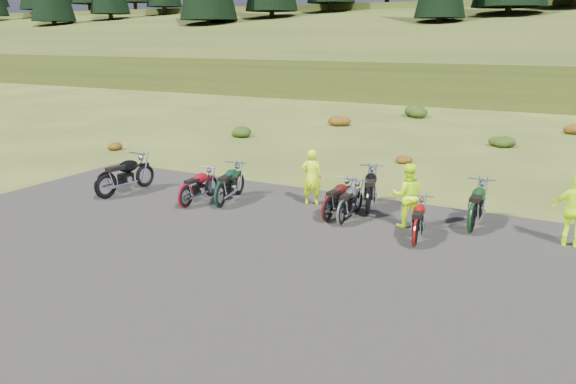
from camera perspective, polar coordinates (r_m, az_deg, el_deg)
The scene contains 21 objects.
ground at distance 13.71m, azimuth 1.95°, elevation -4.60°, with size 300.00×300.00×0.00m, color #3B4416.
gravel_pad at distance 12.07m, azimuth -2.24°, elevation -7.49°, with size 20.00×12.00×0.04m, color black.
hill_slope at distance 62.04m, azimuth 22.89°, elevation 9.97°, with size 300.00×46.00×3.00m, color #304015, non-canonical shape.
hill_plateau at distance 121.82m, azimuth 25.70°, elevation 11.82°, with size 300.00×90.00×9.17m, color #304015.
shrub_0 at distance 25.28m, azimuth -16.97°, elevation 4.62°, with size 0.77×0.77×0.45m, color #6B310D.
shrub_1 at distance 27.56m, azimuth -4.86°, elevation 6.26°, with size 1.03×1.03×0.61m, color black.
shrub_2 at distance 30.87m, azimuth 5.09°, elevation 7.40°, with size 1.30×1.30×0.77m, color #6B310D.
shrub_3 at distance 34.92m, azimuth 12.95°, elevation 8.14°, with size 1.56×1.56×0.92m, color black.
shrub_4 at distance 22.11m, azimuth 11.50°, elevation 3.50°, with size 0.77×0.77×0.45m, color #6B310D.
shrub_5 at distance 26.65m, azimuth 20.81°, elevation 4.99°, with size 1.03×1.03×0.61m, color black.
motorcycle_0 at distance 17.68m, azimuth -17.91°, elevation -0.72°, with size 2.30×0.77×1.20m, color black, non-canonical shape.
motorcycle_1 at distance 16.19m, azimuth -10.31°, elevation -1.67°, with size 1.91×0.64×1.00m, color maroon, non-canonical shape.
motorcycle_2 at distance 16.04m, azimuth -6.87°, elevation -1.69°, with size 2.11×0.70×1.10m, color black, non-canonical shape.
motorcycle_3 at distance 14.53m, azimuth 5.43°, elevation -3.49°, with size 1.89×0.63×0.99m, color #9FA0A4, non-canonical shape.
motorcycle_4 at distance 14.81m, azimuth 4.03°, elevation -3.08°, with size 1.90×0.63×0.99m, color #430D0B, non-canonical shape.
motorcycle_5 at distance 15.43m, azimuth 8.10°, elevation -2.42°, with size 2.20×0.73×1.15m, color black, non-canonical shape.
motorcycle_6 at distance 13.36m, azimuth 12.70°, elevation -5.54°, with size 1.85×0.62×0.97m, color maroon, non-canonical shape.
motorcycle_7 at distance 14.61m, azimuth 18.03°, elevation -4.09°, with size 2.18×0.73×1.14m, color #0E3310, non-canonical shape.
person_middle at distance 16.03m, azimuth 2.40°, elevation 1.41°, with size 0.59×0.39×1.62m, color #CAFC0D.
person_right_a at distance 14.48m, azimuth 12.00°, elevation -0.43°, with size 0.80×0.62×1.64m, color #CAFC0D.
person_right_b at distance 14.38m, azimuth 27.14°, elevation -1.83°, with size 0.99×0.41×1.70m, color #CAFC0D.
Camera 1 is at (5.58, -11.60, 4.71)m, focal length 35.00 mm.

